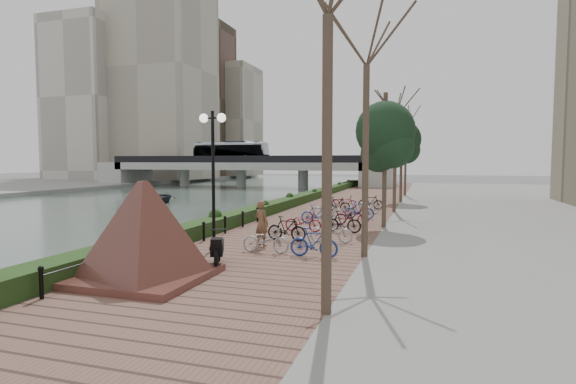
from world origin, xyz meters
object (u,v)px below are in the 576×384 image
at_px(pedestrian, 262,223).
at_px(boat, 160,197).
at_px(motorcycle, 217,248).
at_px(granite_monument, 144,230).
at_px(lamppost, 213,151).

height_order(pedestrian, boat, pedestrian).
height_order(motorcycle, pedestrian, pedestrian).
bearing_deg(motorcycle, granite_monument, -140.96).
relative_size(pedestrian, boat, 0.40).
height_order(lamppost, motorcycle, lamppost).
height_order(granite_monument, pedestrian, granite_monument).
relative_size(motorcycle, boat, 0.39).
xyz_separation_m(pedestrian, boat, (-16.97, 19.03, -0.89)).
xyz_separation_m(granite_monument, motorcycle, (1.13, 2.14, -0.84)).
distance_m(lamppost, pedestrian, 3.31).
distance_m(motorcycle, boat, 28.01).
xyz_separation_m(lamppost, motorcycle, (1.20, -2.14, -3.07)).
bearing_deg(motorcycle, lamppost, 96.07).
relative_size(granite_monument, motorcycle, 2.96).
bearing_deg(granite_monument, pedestrian, 76.69).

